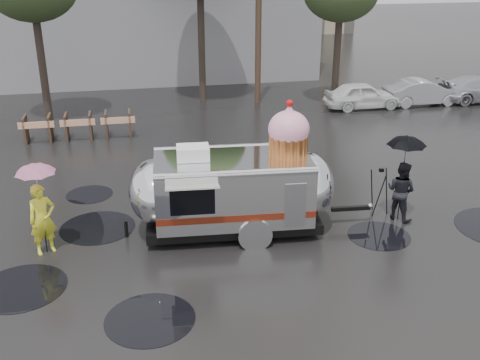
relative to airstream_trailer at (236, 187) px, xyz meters
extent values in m
plane|color=black|center=(1.10, -1.25, -1.24)|extent=(120.00, 120.00, 0.00)
cylinder|color=black|center=(3.57, -1.05, -1.24)|extent=(1.61, 1.61, 0.01)
cylinder|color=black|center=(-3.87, 3.15, -1.24)|extent=(1.39, 1.39, 0.01)
cylinder|color=black|center=(-2.43, -3.42, -1.24)|extent=(1.82, 1.82, 0.01)
cylinder|color=black|center=(-5.12, -1.72, -1.24)|extent=(1.96, 1.96, 0.01)
cylinder|color=black|center=(-3.57, 0.88, -1.24)|extent=(1.98, 1.98, 0.01)
cylinder|color=#473323|center=(3.60, 12.75, 3.26)|extent=(0.28, 0.28, 9.00)
cylinder|color=#382D26|center=(-5.90, 11.75, 1.68)|extent=(0.32, 0.32, 5.85)
cylinder|color=#382D26|center=(1.10, 13.75, 2.13)|extent=(0.32, 0.32, 6.75)
cylinder|color=#382D26|center=(7.10, 11.75, 1.46)|extent=(0.32, 0.32, 5.40)
cube|color=#473323|center=(-6.40, 8.75, -0.74)|extent=(0.08, 0.80, 1.00)
cube|color=#473323|center=(-5.50, 8.75, -0.74)|extent=(0.08, 0.80, 1.00)
cube|color=#E5590C|center=(-5.95, 8.37, -0.49)|extent=(1.30, 0.04, 0.25)
cube|color=#473323|center=(-4.90, 8.75, -0.74)|extent=(0.08, 0.80, 1.00)
cube|color=#473323|center=(-4.00, 8.75, -0.74)|extent=(0.08, 0.80, 1.00)
cube|color=#E5590C|center=(-4.45, 8.37, -0.49)|extent=(1.30, 0.04, 0.25)
cube|color=#473323|center=(-3.40, 8.75, -0.74)|extent=(0.08, 0.80, 1.00)
cube|color=#473323|center=(-2.50, 8.75, -0.74)|extent=(0.08, 0.80, 1.00)
cube|color=#E5590C|center=(-2.95, 8.37, -0.49)|extent=(1.30, 0.04, 0.25)
imported|color=silver|center=(8.10, 10.75, -0.54)|extent=(4.00, 1.80, 1.40)
imported|color=#B2B2B7|center=(11.10, 10.75, -0.54)|extent=(4.00, 1.80, 1.40)
imported|color=#B2B2B7|center=(14.10, 10.75, -0.52)|extent=(4.20, 1.80, 1.44)
cube|color=silver|center=(-0.08, 0.01, 0.00)|extent=(4.04, 2.32, 1.59)
ellipsoid|color=silver|center=(1.86, -0.13, 0.00)|extent=(1.48, 2.13, 1.59)
ellipsoid|color=silver|center=(-2.02, 0.16, 0.00)|extent=(1.48, 2.13, 1.59)
cube|color=black|center=(-0.08, 0.01, -0.93)|extent=(4.55, 2.10, 0.27)
cylinder|color=black|center=(0.29, -0.93, -0.93)|extent=(0.63, 0.24, 0.62)
cylinder|color=black|center=(0.43, 0.89, -0.93)|extent=(0.63, 0.24, 0.62)
cylinder|color=silver|center=(0.28, -1.05, -0.89)|extent=(0.85, 0.15, 0.85)
cube|color=black|center=(3.10, -0.23, -0.80)|extent=(1.07, 0.19, 0.11)
sphere|color=silver|center=(3.62, -0.27, -0.75)|extent=(0.15, 0.15, 0.14)
cylinder|color=black|center=(-2.82, 0.22, -1.02)|extent=(0.09, 0.09, 0.44)
cube|color=#561A0C|center=(-0.16, -1.00, -0.40)|extent=(3.89, 0.32, 0.18)
cube|color=#561A0C|center=(-0.01, 1.02, -0.40)|extent=(3.89, 0.32, 0.18)
cube|color=black|center=(-1.22, -0.93, 0.13)|extent=(1.06, 0.11, 0.71)
cube|color=#9F9D93|center=(-1.23, -1.14, 0.57)|extent=(1.27, 0.53, 0.13)
cube|color=silver|center=(1.25, -1.12, -0.14)|extent=(0.53, 0.07, 1.15)
cube|color=white|center=(-1.05, 0.08, 0.97)|extent=(0.84, 0.63, 0.34)
cylinder|color=orange|center=(1.33, -0.09, 1.06)|extent=(0.99, 0.99, 0.53)
ellipsoid|color=#FFA5BF|center=(1.33, -0.09, 1.48)|extent=(1.10, 1.10, 0.92)
cone|color=#FFA5BF|center=(1.33, -0.09, 1.94)|extent=(0.47, 0.47, 0.35)
sphere|color=red|center=(1.33, -0.09, 2.14)|extent=(0.19, 0.19, 0.18)
imported|color=yellow|center=(-4.74, -0.18, -0.36)|extent=(0.76, 0.66, 1.76)
imported|color=#FF9FCD|center=(-4.74, -0.18, 0.70)|extent=(1.14, 1.14, 0.78)
cylinder|color=black|center=(-4.74, -0.18, -0.42)|extent=(0.02, 0.02, 1.65)
imported|color=black|center=(4.50, -0.21, -0.42)|extent=(0.82, 0.90, 1.64)
imported|color=black|center=(4.50, -0.21, 0.73)|extent=(1.25, 1.25, 0.85)
cylinder|color=black|center=(4.50, -0.21, -0.42)|extent=(0.02, 0.02, 1.65)
cylinder|color=black|center=(4.31, 0.23, -0.60)|extent=(0.06, 0.30, 1.30)
cylinder|color=black|center=(3.95, 0.39, -0.60)|extent=(0.25, 0.19, 1.30)
cylinder|color=black|center=(3.99, 0.00, -0.60)|extent=(0.28, 0.14, 1.30)
cube|color=black|center=(4.08, 0.20, 0.06)|extent=(0.12, 0.10, 0.09)
camera|label=1|loc=(-2.54, -12.89, 5.64)|focal=42.00mm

